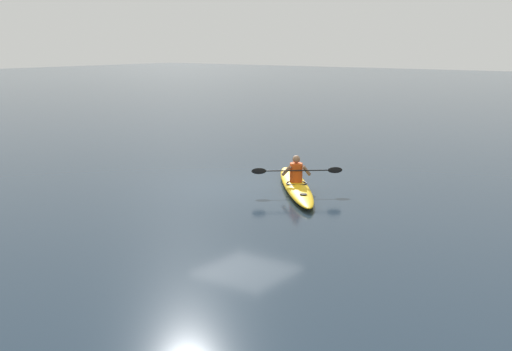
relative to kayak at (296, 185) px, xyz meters
The scene contains 3 objects.
ground_plane 1.40m from the kayak, 21.89° to the left, with size 160.00×160.00×0.00m, color #1E2D3D.
kayak is the anchor object (origin of this frame).
kayaker 0.44m from the kayak, 130.24° to the left, with size 1.91×1.63×0.73m.
Camera 1 is at (-10.75, 14.09, 3.99)m, focal length 45.41 mm.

